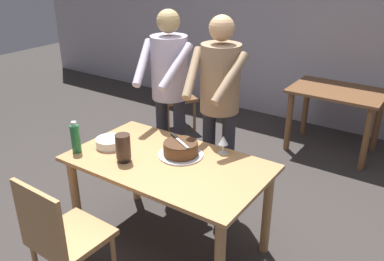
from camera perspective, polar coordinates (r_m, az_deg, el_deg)
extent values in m
plane|color=#383330|center=(3.40, -3.09, -15.50)|extent=(14.00, 14.00, 0.00)
cube|color=#ADA8B2|center=(5.48, 17.21, 14.47)|extent=(10.00, 0.12, 2.70)
cube|color=tan|center=(2.99, -3.40, -4.56)|extent=(1.47, 0.85, 0.03)
cylinder|color=tan|center=(3.38, -15.98, -9.32)|extent=(0.07, 0.07, 0.72)
cylinder|color=tan|center=(3.78, -8.01, -4.74)|extent=(0.07, 0.07, 0.72)
cylinder|color=tan|center=(3.16, 10.46, -11.18)|extent=(0.07, 0.07, 0.72)
cylinder|color=silver|center=(3.05, -1.59, -3.42)|extent=(0.34, 0.34, 0.01)
cylinder|color=brown|center=(3.03, -1.60, -2.56)|extent=(0.26, 0.26, 0.09)
cylinder|color=#432A18|center=(3.01, -1.61, -1.73)|extent=(0.25, 0.25, 0.01)
cube|color=silver|center=(2.99, -1.44, -1.70)|extent=(0.19, 0.11, 0.00)
cube|color=black|center=(3.10, -2.51, -0.77)|extent=(0.08, 0.06, 0.02)
cylinder|color=white|center=(3.25, -11.40, -2.13)|extent=(0.22, 0.22, 0.01)
cylinder|color=white|center=(3.25, -11.41, -1.97)|extent=(0.22, 0.22, 0.01)
cylinder|color=white|center=(3.24, -11.43, -1.81)|extent=(0.22, 0.22, 0.01)
cylinder|color=white|center=(3.24, -11.44, -1.66)|extent=(0.22, 0.22, 0.01)
cylinder|color=white|center=(3.24, -11.45, -1.50)|extent=(0.22, 0.22, 0.01)
cylinder|color=white|center=(3.23, -11.47, -1.34)|extent=(0.22, 0.22, 0.01)
cylinder|color=white|center=(3.23, -11.48, -1.18)|extent=(0.22, 0.22, 0.01)
cylinder|color=silver|center=(3.10, 4.34, -3.13)|extent=(0.07, 0.07, 0.00)
cylinder|color=silver|center=(3.08, 4.37, -2.52)|extent=(0.01, 0.01, 0.07)
cone|color=silver|center=(3.05, 4.41, -1.35)|extent=(0.08, 0.08, 0.07)
cylinder|color=#1E6B38|center=(3.18, -15.99, -1.13)|extent=(0.07, 0.07, 0.22)
cylinder|color=silver|center=(3.13, -16.24, 0.94)|extent=(0.04, 0.04, 0.03)
cylinder|color=black|center=(3.01, -9.50, -3.98)|extent=(0.10, 0.10, 0.03)
cylinder|color=#3F2D23|center=(2.97, -9.63, -2.19)|extent=(0.11, 0.11, 0.18)
cylinder|color=#2D2D38|center=(3.53, 4.99, -4.66)|extent=(0.11, 0.11, 0.95)
cylinder|color=#2D2D38|center=(3.59, 2.34, -4.03)|extent=(0.11, 0.11, 0.95)
cylinder|color=#997A5B|center=(3.27, 3.99, 7.30)|extent=(0.32, 0.32, 0.55)
sphere|color=tan|center=(3.18, 4.20, 14.13)|extent=(0.20, 0.20, 0.20)
cylinder|color=#997A5B|center=(3.03, 5.35, 7.32)|extent=(0.11, 0.42, 0.34)
cylinder|color=#997A5B|center=(3.16, 0.07, 8.10)|extent=(0.20, 0.42, 0.34)
cylinder|color=#2D2D38|center=(3.81, -1.73, -2.30)|extent=(0.11, 0.11, 0.95)
cylinder|color=#2D2D38|center=(3.88, -4.12, -1.81)|extent=(0.11, 0.11, 0.95)
cylinder|color=#B7ADC6|center=(3.58, -3.19, 8.80)|extent=(0.32, 0.32, 0.55)
sphere|color=tan|center=(3.50, -3.34, 15.05)|extent=(0.20, 0.20, 0.20)
cylinder|color=#B7ADC6|center=(3.34, -2.27, 8.96)|extent=(0.09, 0.42, 0.34)
cylinder|color=#B7ADC6|center=(3.48, -6.93, 9.45)|extent=(0.22, 0.41, 0.34)
cube|color=tan|center=(2.88, -16.49, -14.08)|extent=(0.45, 0.45, 0.04)
cylinder|color=tan|center=(3.22, -15.53, -14.44)|extent=(0.04, 0.04, 0.41)
cylinder|color=tan|center=(3.00, -10.87, -17.27)|extent=(0.04, 0.04, 0.41)
cube|color=tan|center=(2.65, -20.60, -11.87)|extent=(0.44, 0.04, 0.45)
cube|color=brown|center=(4.82, 19.75, 5.22)|extent=(1.00, 0.70, 0.03)
cylinder|color=brown|center=(4.81, 13.42, 1.26)|extent=(0.07, 0.07, 0.71)
cylinder|color=brown|center=(4.61, 23.21, -1.11)|extent=(0.07, 0.07, 0.71)
cylinder|color=brown|center=(5.30, 15.63, 3.15)|extent=(0.07, 0.07, 0.71)
cylinder|color=brown|center=(5.12, 24.56, 1.07)|extent=(0.07, 0.07, 0.71)
cube|color=brown|center=(5.23, -2.30, 4.65)|extent=(0.60, 0.60, 0.04)
cylinder|color=brown|center=(5.22, 0.35, 1.99)|extent=(0.04, 0.04, 0.41)
cylinder|color=brown|center=(5.09, -3.37, 1.35)|extent=(0.04, 0.04, 0.41)
cylinder|color=brown|center=(5.53, -1.23, 3.28)|extent=(0.04, 0.04, 0.41)
cylinder|color=brown|center=(5.40, -4.78, 2.70)|extent=(0.04, 0.04, 0.41)
cube|color=brown|center=(5.33, -3.19, 7.79)|extent=(0.25, 0.39, 0.45)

